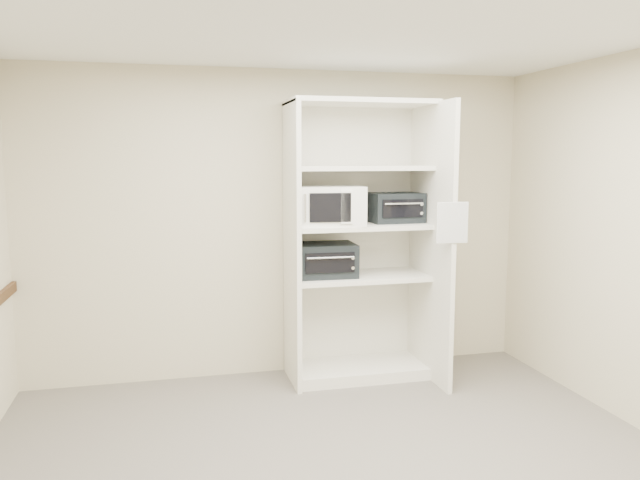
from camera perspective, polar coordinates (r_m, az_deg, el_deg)
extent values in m
cube|color=#625A52|center=(4.08, 2.20, -20.85)|extent=(4.50, 4.00, 0.01)
cube|color=white|center=(3.67, 2.42, 19.51)|extent=(4.50, 4.00, 0.01)
cube|color=beige|center=(5.57, -3.42, 1.47)|extent=(4.50, 0.02, 2.70)
cube|color=beige|center=(1.85, 20.11, -11.55)|extent=(4.50, 0.02, 2.70)
cube|color=white|center=(5.28, -2.57, -0.50)|extent=(0.04, 0.60, 2.40)
cube|color=white|center=(5.50, 10.11, -0.29)|extent=(0.04, 0.90, 2.40)
cube|color=white|center=(5.71, 2.74, 0.12)|extent=(1.24, 0.02, 2.40)
cube|color=white|center=(5.72, 3.50, -11.75)|extent=(1.16, 0.56, 0.10)
cube|color=white|center=(5.49, 3.57, -3.36)|extent=(1.16, 0.56, 0.04)
cube|color=white|center=(5.43, 3.61, 1.31)|extent=(1.16, 0.56, 0.04)
cube|color=white|center=(5.39, 3.65, 6.60)|extent=(1.16, 0.56, 0.04)
cube|color=white|center=(5.41, 3.70, 12.43)|extent=(1.24, 0.60, 0.04)
cube|color=white|center=(5.28, 0.92, 3.17)|extent=(0.59, 0.47, 0.33)
cube|color=black|center=(5.55, 6.86, 2.97)|extent=(0.46, 0.36, 0.26)
cube|color=black|center=(5.38, 0.46, -1.82)|extent=(0.52, 0.40, 0.28)
cube|color=white|center=(5.05, 12.02, 1.57)|extent=(0.25, 0.03, 0.32)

